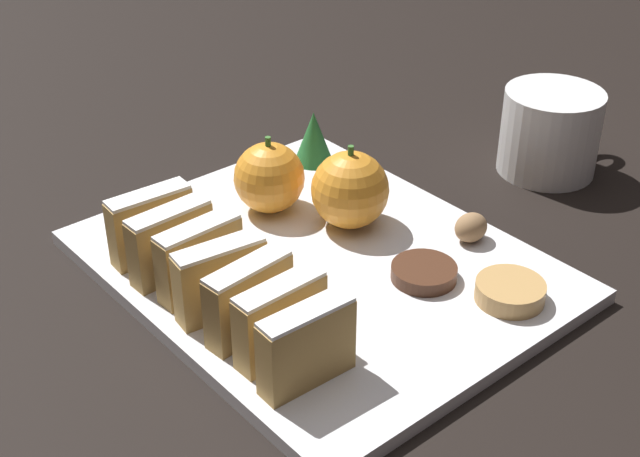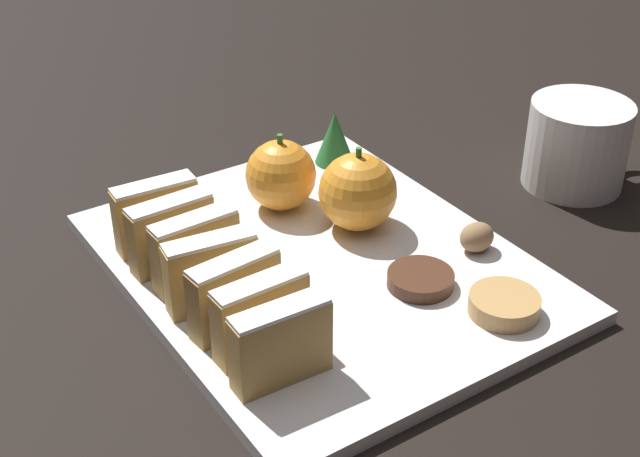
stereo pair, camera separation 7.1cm
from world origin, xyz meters
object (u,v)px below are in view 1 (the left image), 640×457
Objects in this scene: orange_far at (269,178)px; chocolate_cookie at (424,272)px; walnut at (471,227)px; coffee_mug at (551,131)px; orange_near at (350,190)px.

orange_far is 1.35× the size of chocolate_cookie.
coffee_mug reaches higher than walnut.
coffee_mug is (0.27, -0.10, -0.00)m from orange_far.
orange_far is 2.35× the size of walnut.
orange_far is 0.17m from chocolate_cookie.
orange_far is 0.29m from coffee_mug.
walnut is at bearing -57.24° from orange_far.
orange_far is at bearing 99.01° from chocolate_cookie.
coffee_mug is at bearing -8.61° from orange_near.
orange_far is 0.57× the size of coffee_mug.
walnut is at bearing -163.51° from coffee_mug.
orange_near reaches higher than coffee_mug.
orange_near is 0.23m from coffee_mug.
orange_near is 0.07m from orange_far.
chocolate_cookie is 0.25m from coffee_mug.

